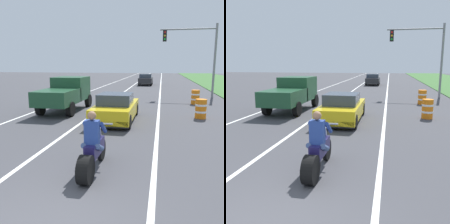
% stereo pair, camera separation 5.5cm
% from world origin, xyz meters
% --- Properties ---
extents(lane_stripe_left_solid, '(0.14, 120.00, 0.01)m').
position_xyz_m(lane_stripe_left_solid, '(-5.40, 20.00, 0.00)').
color(lane_stripe_left_solid, white).
rests_on(lane_stripe_left_solid, ground).
extents(lane_stripe_right_solid, '(0.14, 120.00, 0.01)m').
position_xyz_m(lane_stripe_right_solid, '(1.80, 20.00, 0.00)').
color(lane_stripe_right_solid, white).
rests_on(lane_stripe_right_solid, ground).
extents(lane_stripe_centre_dashed, '(0.14, 120.00, 0.01)m').
position_xyz_m(lane_stripe_centre_dashed, '(-1.80, 20.00, 0.00)').
color(lane_stripe_centre_dashed, white).
rests_on(lane_stripe_centre_dashed, ground).
extents(motorcycle_with_rider, '(0.70, 2.21, 1.62)m').
position_xyz_m(motorcycle_with_rider, '(0.25, 2.53, 0.59)').
color(motorcycle_with_rider, black).
rests_on(motorcycle_with_rider, ground).
extents(sports_car_yellow, '(1.84, 4.30, 1.37)m').
position_xyz_m(sports_car_yellow, '(-0.25, 8.67, 0.63)').
color(sports_car_yellow, yellow).
rests_on(sports_car_yellow, ground).
extents(pickup_truck_left_lane_dark_green, '(2.02, 4.80, 1.98)m').
position_xyz_m(pickup_truck_left_lane_dark_green, '(-3.70, 10.83, 1.11)').
color(pickup_truck_left_lane_dark_green, '#1E4C2D').
rests_on(pickup_truck_left_lane_dark_green, ground).
extents(traffic_light_mast_near, '(4.58, 0.34, 6.00)m').
position_xyz_m(traffic_light_mast_near, '(4.72, 18.90, 4.00)').
color(traffic_light_mast_near, gray).
rests_on(traffic_light_mast_near, ground).
extents(construction_barrel_nearest, '(0.58, 0.58, 1.00)m').
position_xyz_m(construction_barrel_nearest, '(3.94, 10.06, 0.50)').
color(construction_barrel_nearest, orange).
rests_on(construction_barrel_nearest, ground).
extents(construction_barrel_mid, '(0.58, 0.58, 1.00)m').
position_xyz_m(construction_barrel_mid, '(4.26, 14.91, 0.50)').
color(construction_barrel_mid, orange).
rests_on(construction_barrel_mid, ground).
extents(distant_car_far_ahead, '(1.80, 4.00, 1.50)m').
position_xyz_m(distant_car_far_ahead, '(-0.22, 31.05, 0.77)').
color(distant_car_far_ahead, '#262628').
rests_on(distant_car_far_ahead, ground).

